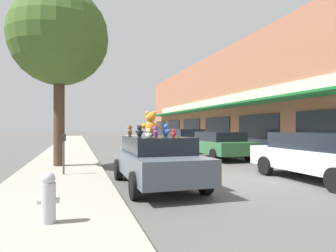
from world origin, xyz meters
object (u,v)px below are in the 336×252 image
Objects in this scene: teddy_bear_green at (148,131)px; parked_car_far_right at (185,139)px; teddy_bear_white at (148,134)px; fire_hydrant at (48,197)px; teddy_bear_giant at (151,124)px; street_tree at (59,37)px; teddy_bear_black at (139,131)px; teddy_bear_brown at (130,131)px; teddy_bear_blue at (166,130)px; teddy_bear_pink at (140,132)px; parking_meter at (64,149)px; teddy_bear_red at (174,133)px; plush_art_car at (157,160)px; teddy_bear_purple at (156,131)px; parked_car_far_left at (318,155)px; parked_car_far_center at (219,144)px.

parked_car_far_right is (4.83, 9.75, -0.69)m from teddy_bear_green.
teddy_bear_white is 0.29× the size of fire_hydrant.
street_tree reaches higher than teddy_bear_giant.
teddy_bear_giant is at bearing -67.58° from teddy_bear_white.
teddy_bear_brown is at bearing -49.36° from teddy_bear_black.
fire_hydrant is (-2.85, -3.14, -1.00)m from teddy_bear_blue.
teddy_bear_giant reaches higher than teddy_bear_green.
teddy_bear_pink is 2.57m from parking_meter.
fire_hydrant is at bearing -118.26° from parked_car_far_right.
parking_meter is (-2.85, 2.44, -0.52)m from teddy_bear_red.
teddy_bear_brown reaches higher than parked_car_far_right.
teddy_bear_purple is (-0.08, -0.23, 0.77)m from plush_art_car.
plush_art_car is at bearing -175.06° from teddy_bear_black.
teddy_bear_black reaches higher than teddy_bear_pink.
fire_hydrant is at bearing 60.99° from teddy_bear_giant.
street_tree is (-2.74, 4.40, 4.36)m from plush_art_car.
teddy_bear_blue is 1.17m from teddy_bear_brown.
fire_hydrant is at bearing -163.15° from parked_car_far_left.
teddy_bear_white reaches higher than parked_car_far_left.
teddy_bear_green is at bearing -135.18° from parked_car_far_center.
parking_meter is at bearing 27.51° from teddy_bear_blue.
parked_car_far_center is at bearing 49.84° from plush_art_car.
teddy_bear_purple is 0.47m from teddy_bear_red.
teddy_bear_brown reaches higher than fire_hydrant.
teddy_bear_white is (-0.47, -1.03, 0.73)m from plush_art_car.
street_tree is at bearing 91.81° from fire_hydrant.
teddy_bear_black is (-0.42, -0.77, 0.02)m from teddy_bear_green.
teddy_bear_giant is at bearing -57.13° from street_tree.
fire_hydrant is at bearing -20.27° from teddy_bear_purple.
teddy_bear_green reaches higher than parked_car_far_center.
teddy_bear_red is 0.66× the size of teddy_bear_brown.
teddy_bear_brown is 2.29m from parking_meter.
teddy_bear_black is 0.08× the size of parked_car_far_center.
teddy_bear_white is at bearing -3.96° from teddy_bear_purple.
parked_car_far_center is (4.83, 4.80, -0.74)m from teddy_bear_green.
teddy_bear_giant is 2.20× the size of teddy_bear_black.
parked_car_far_left reaches higher than parked_car_far_center.
teddy_bear_red is 6.74m from street_tree.
parked_car_far_left is 6.45m from parked_car_far_center.
teddy_bear_purple is 1.31m from teddy_bear_brown.
teddy_bear_pink is 0.04× the size of street_tree.
parked_car_far_left is (5.38, -1.65, -0.73)m from teddy_bear_brown.
teddy_bear_blue is at bearing -71.76° from teddy_bear_red.
teddy_bear_purple is 0.08× the size of parked_car_far_center.
teddy_bear_giant is 4.17m from fire_hydrant.
parking_meter is at bearing -11.83° from teddy_bear_black.
plush_art_car is 4.86m from parked_car_far_left.
teddy_bear_green is (-0.01, 0.98, 0.76)m from plush_art_car.
street_tree is (-2.65, 4.64, 3.58)m from teddy_bear_purple.
teddy_bear_purple is 1.11× the size of teddy_bear_green.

